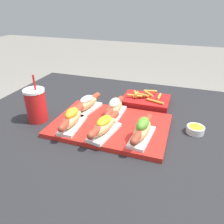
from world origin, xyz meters
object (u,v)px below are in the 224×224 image
at_px(fries_basket, 146,101).
at_px(hot_dog_0, 72,118).
at_px(sauce_bowl, 195,129).
at_px(hot_dog_3, 87,104).
at_px(drink_cup, 36,105).
at_px(serving_tray, 110,125).
at_px(hot_dog_4, 114,108).
at_px(hot_dog_2, 142,130).
at_px(hot_dog_1, 104,126).

bearing_deg(fries_basket, hot_dog_0, -124.33).
bearing_deg(fries_basket, sauce_bowl, -39.22).
distance_m(hot_dog_0, hot_dog_3, 0.14).
height_order(hot_dog_0, drink_cup, drink_cup).
height_order(serving_tray, hot_dog_3, hot_dog_3).
xyz_separation_m(sauce_bowl, fries_basket, (-0.23, 0.19, 0.00)).
height_order(serving_tray, drink_cup, drink_cup).
distance_m(hot_dog_3, sauce_bowl, 0.45).
distance_m(hot_dog_0, fries_basket, 0.39).
xyz_separation_m(serving_tray, drink_cup, (-0.30, -0.04, 0.06)).
xyz_separation_m(serving_tray, hot_dog_4, (-0.01, 0.07, 0.04)).
bearing_deg(sauce_bowl, hot_dog_2, -144.01).
height_order(serving_tray, fries_basket, fries_basket).
distance_m(hot_dog_0, sauce_bowl, 0.47).
height_order(hot_dog_2, hot_dog_3, hot_dog_2).
relative_size(hot_dog_1, drink_cup, 0.99).
relative_size(serving_tray, hot_dog_3, 2.28).
bearing_deg(sauce_bowl, drink_cup, -169.86).
bearing_deg(hot_dog_4, hot_dog_1, -86.17).
bearing_deg(hot_dog_0, hot_dog_4, 47.56).
height_order(hot_dog_4, drink_cup, drink_cup).
xyz_separation_m(hot_dog_1, hot_dog_4, (-0.01, 0.14, 0.00)).
xyz_separation_m(hot_dog_1, hot_dog_3, (-0.14, 0.15, -0.00)).
relative_size(serving_tray, fries_basket, 2.06).
xyz_separation_m(hot_dog_3, fries_basket, (0.22, 0.18, -0.03)).
distance_m(hot_dog_4, drink_cup, 0.32).
bearing_deg(hot_dog_0, hot_dog_3, 91.63).
bearing_deg(sauce_bowl, hot_dog_0, -163.09).
bearing_deg(fries_basket, serving_tray, -109.71).
bearing_deg(hot_dog_3, serving_tray, -28.03).
height_order(hot_dog_1, sauce_bowl, hot_dog_1).
height_order(sauce_bowl, fries_basket, fries_basket).
height_order(serving_tray, hot_dog_2, hot_dog_2).
distance_m(hot_dog_3, drink_cup, 0.21).
height_order(hot_dog_1, fries_basket, hot_dog_1).
relative_size(hot_dog_4, fries_basket, 0.92).
xyz_separation_m(hot_dog_3, hot_dog_4, (0.13, -0.00, 0.00)).
relative_size(hot_dog_2, drink_cup, 1.00).
xyz_separation_m(hot_dog_4, sauce_bowl, (0.32, 0.00, -0.04)).
bearing_deg(serving_tray, hot_dog_3, 151.97).
xyz_separation_m(hot_dog_2, fries_basket, (-0.05, 0.32, -0.03)).
height_order(hot_dog_2, fries_basket, hot_dog_2).
xyz_separation_m(hot_dog_0, hot_dog_4, (0.12, 0.14, 0.00)).
relative_size(serving_tray, hot_dog_2, 2.25).
height_order(hot_dog_1, hot_dog_4, hot_dog_4).
relative_size(serving_tray, hot_dog_4, 2.24).
bearing_deg(hot_dog_2, serving_tray, 155.36).
bearing_deg(hot_dog_4, hot_dog_3, 178.00).
height_order(hot_dog_2, drink_cup, drink_cup).
bearing_deg(hot_dog_1, hot_dog_2, 6.04).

